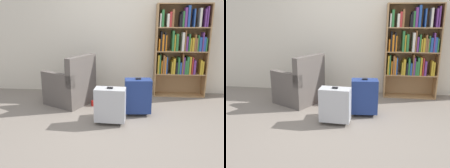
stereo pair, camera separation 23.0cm
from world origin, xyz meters
The scene contains 7 objects.
ground_plane centered at (0.00, 0.00, 0.00)m, with size 10.26×10.26×0.00m, color slate.
back_wall centered at (0.00, 1.82, 1.30)m, with size 5.86×0.10×2.60m, color beige.
bookshelf centered at (1.12, 1.60, 0.97)m, with size 0.99×0.32×1.79m.
armchair centered at (-0.92, 0.98, 0.32)m, with size 0.95×0.95×0.90m.
mug centered at (-0.50, 0.86, 0.05)m, with size 0.12×0.08×0.10m.
suitcase_silver centered at (-0.14, 0.14, 0.30)m, with size 0.46×0.26×0.57m.
suitcase_navy_blue centered at (0.28, 0.51, 0.32)m, with size 0.43×0.27×0.62m.
Camera 1 is at (0.14, -3.22, 1.57)m, focal length 38.99 mm.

